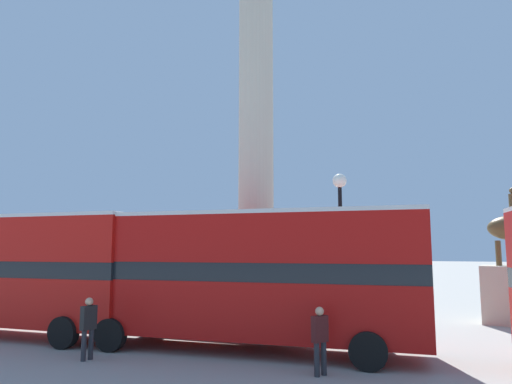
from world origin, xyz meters
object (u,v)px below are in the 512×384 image
bus_b (3,269)px  street_lamp (341,233)px  pedestrian_near_lamp (320,337)px  bus_c (243,273)px  monument_column (256,213)px  pedestrian_by_plinth (88,325)px

bus_b → street_lamp: bearing=13.9°
bus_b → pedestrian_near_lamp: 12.33m
bus_b → bus_c: 9.36m
bus_b → bus_c: (9.34, 0.51, -0.02)m
monument_column → pedestrian_near_lamp: (4.11, -6.78, -3.70)m
bus_b → pedestrian_by_plinth: size_ratio=6.43×
bus_c → street_lamp: (2.64, 2.81, 1.32)m
bus_c → pedestrian_by_plinth: size_ratio=6.40×
bus_b → pedestrian_near_lamp: bearing=-8.1°
pedestrian_by_plinth → street_lamp: bearing=-37.9°
monument_column → pedestrian_near_lamp: size_ratio=11.35×
street_lamp → pedestrian_near_lamp: bearing=-87.8°
bus_c → street_lamp: street_lamp is taller
bus_b → street_lamp: size_ratio=1.92×
street_lamp → pedestrian_near_lamp: street_lamp is taller
bus_b → pedestrian_near_lamp: size_ratio=6.66×
bus_c → pedestrian_by_plinth: bearing=-148.1°
pedestrian_near_lamp → bus_c: bearing=90.3°
bus_c → pedestrian_by_plinth: bus_c is taller
street_lamp → bus_b: bearing=-164.5°
bus_b → pedestrian_near_lamp: bus_b is taller
street_lamp → pedestrian_by_plinth: 8.75m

